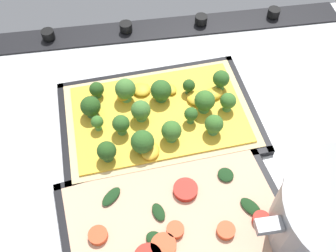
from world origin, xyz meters
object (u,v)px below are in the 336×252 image
(baking_tray_front, at_px, (159,118))
(baking_tray_back, at_px, (178,227))
(broccoli_pizza, at_px, (158,113))
(veggie_pizza_back, at_px, (177,226))

(baking_tray_front, bearing_deg, baking_tray_back, 89.95)
(baking_tray_front, height_order, baking_tray_back, same)
(broccoli_pizza, height_order, baking_tray_back, broccoli_pizza)
(baking_tray_front, height_order, veggie_pizza_back, veggie_pizza_back)
(baking_tray_front, distance_m, veggie_pizza_back, 0.22)
(baking_tray_back, height_order, veggie_pizza_back, veggie_pizza_back)
(baking_tray_front, relative_size, broccoli_pizza, 1.07)
(broccoli_pizza, xyz_separation_m, veggie_pizza_back, (-0.00, 0.21, -0.01))
(baking_tray_back, bearing_deg, broccoli_pizza, -89.63)
(baking_tray_front, distance_m, broccoli_pizza, 0.02)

